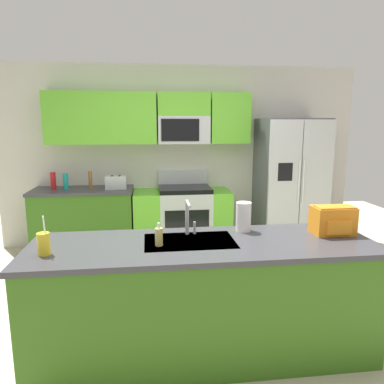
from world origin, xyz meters
TOP-DOWN VIEW (x-y plane):
  - ground_plane at (0.00, 0.00)m, footprint 9.00×9.00m
  - kitchen_wall_unit at (-0.14, 2.08)m, footprint 5.20×0.43m
  - back_counter at (-1.39, 1.80)m, footprint 1.36×0.63m
  - range_oven at (-0.02, 1.80)m, footprint 1.36×0.61m
  - refrigerator at (1.54, 1.73)m, footprint 0.90×0.76m
  - island_counter at (-0.10, -0.64)m, footprint 2.58×0.82m
  - toaster at (-0.93, 1.75)m, footprint 0.28×0.16m
  - pepper_mill at (-1.28, 1.80)m, footprint 0.05×0.05m
  - bottle_teal at (-1.60, 1.77)m, footprint 0.07×0.07m
  - bottle_red at (-1.78, 1.85)m, footprint 0.07×0.07m
  - sink_faucet at (-0.19, -0.45)m, footprint 0.09×0.21m
  - drink_cup_yellow at (-1.20, -0.76)m, footprint 0.08×0.08m
  - soap_dispenser at (-0.43, -0.67)m, footprint 0.06×0.06m
  - paper_towel_roll at (0.28, -0.38)m, footprint 0.12×0.12m
  - backpack at (0.97, -0.55)m, footprint 0.32×0.22m

SIDE VIEW (x-z plane):
  - ground_plane at x=0.00m, z-range 0.00..0.00m
  - range_oven at x=-0.02m, z-range -0.11..0.99m
  - back_counter at x=-1.39m, z-range 0.00..0.90m
  - island_counter at x=-0.10m, z-range 0.00..0.90m
  - refrigerator at x=1.54m, z-range 0.00..1.85m
  - soap_dispenser at x=-0.43m, z-range 0.88..1.05m
  - drink_cup_yellow at x=-1.20m, z-range 0.84..1.11m
  - toaster at x=-0.93m, z-range 0.90..1.08m
  - bottle_teal at x=-1.60m, z-range 0.90..1.12m
  - bottle_red at x=-1.78m, z-range 0.90..1.13m
  - backpack at x=0.97m, z-range 0.90..1.13m
  - paper_towel_roll at x=0.28m, z-range 0.90..1.14m
  - pepper_mill at x=-1.28m, z-range 0.90..1.15m
  - sink_faucet at x=-0.19m, z-range 0.93..1.21m
  - kitchen_wall_unit at x=-0.14m, z-range 0.17..2.77m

